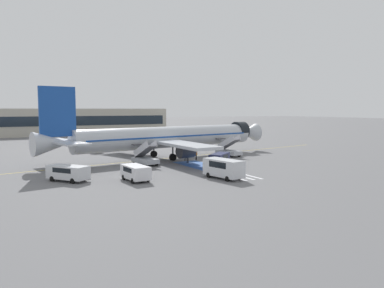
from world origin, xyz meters
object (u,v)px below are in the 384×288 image
object	(u,v)px
ground_crew_1	(188,156)
airliner	(168,137)
ground_crew_0	(185,155)
terminal_building	(60,122)
boarding_stairs_forward	(229,151)
fuel_tanker	(94,142)
service_van_1	(136,172)
service_van_0	(219,159)
boarding_stairs_aft	(145,159)
ground_crew_2	(196,154)
service_van_2	(224,167)
service_van_3	(68,172)

from	to	relation	value
ground_crew_1	airliner	bearing A→B (deg)	127.67
ground_crew_0	terminal_building	size ratio (longest dim) A/B	0.02
boarding_stairs_forward	ground_crew_0	world-z (taller)	boarding_stairs_forward
fuel_tanker	service_van_1	xyz separation A→B (m)	(-4.07, -35.24, -0.54)
airliner	service_van_0	distance (m)	12.80
airliner	ground_crew_0	world-z (taller)	airliner
airliner	ground_crew_0	bearing A→B (deg)	5.11
boarding_stairs_forward	boarding_stairs_aft	distance (m)	17.33
service_van_0	terminal_building	size ratio (longest dim) A/B	0.07
boarding_stairs_aft	ground_crew_2	world-z (taller)	boarding_stairs_aft
airliner	ground_crew_1	bearing A→B (deg)	-5.88
service_van_2	ground_crew_0	bearing A→B (deg)	-111.80
service_van_2	airliner	bearing A→B (deg)	-106.47
service_van_3	terminal_building	size ratio (longest dim) A/B	0.07
boarding_stairs_forward	service_van_0	size ratio (longest dim) A/B	1.16
boarding_stairs_forward	ground_crew_2	distance (m)	7.82
service_van_1	service_van_3	bearing A→B (deg)	-31.57
boarding_stairs_aft	ground_crew_2	distance (m)	9.53
boarding_stairs_forward	ground_crew_1	bearing A→B (deg)	-168.92
ground_crew_2	ground_crew_1	bearing A→B (deg)	133.06
service_van_3	ground_crew_2	world-z (taller)	service_van_3
service_van_3	service_van_1	bearing A→B (deg)	-63.35
terminal_building	service_van_2	bearing A→B (deg)	-87.42
service_van_0	service_van_1	world-z (taller)	service_van_0
service_van_1	terminal_building	bearing A→B (deg)	-98.14
service_van_2	service_van_3	bearing A→B (deg)	-34.06
ground_crew_0	airliner	bearing A→B (deg)	32.22
fuel_tanker	ground_crew_1	xyz separation A→B (m)	(8.32, -25.00, -0.61)
service_van_0	ground_crew_0	size ratio (longest dim) A/B	2.98
fuel_tanker	service_van_2	xyz separation A→B (m)	(5.81, -38.99, -0.25)
boarding_stairs_aft	ground_crew_1	bearing A→B (deg)	-18.27
service_van_1	ground_crew_2	size ratio (longest dim) A/B	2.43
boarding_stairs_forward	ground_crew_2	size ratio (longest dim) A/B	2.97
service_van_0	ground_crew_0	xyz separation A→B (m)	(-1.52, 7.98, -0.28)
fuel_tanker	ground_crew_1	size ratio (longest dim) A/B	5.86
fuel_tanker	service_van_3	bearing A→B (deg)	-100.50
airliner	service_van_0	bearing A→B (deg)	2.84
service_van_3	ground_crew_1	bearing A→B (deg)	-17.17
boarding_stairs_aft	service_van_0	distance (m)	11.27
ground_crew_2	service_van_2	bearing A→B (deg)	167.38
service_van_1	terminal_building	distance (m)	87.24
ground_crew_1	terminal_building	xyz separation A→B (m)	(-6.59, 76.74, 3.26)
boarding_stairs_forward	service_van_0	xyz separation A→B (m)	(-8.16, -9.60, 0.21)
service_van_3	service_van_0	bearing A→B (deg)	-33.78
boarding_stairs_aft	fuel_tanker	world-z (taller)	boarding_stairs_aft
boarding_stairs_forward	airliner	bearing A→B (deg)	156.86
boarding_stairs_aft	boarding_stairs_forward	bearing A→B (deg)	-0.00
ground_crew_0	ground_crew_1	bearing A→B (deg)	179.87
fuel_tanker	ground_crew_1	world-z (taller)	fuel_tanker
terminal_building	boarding_stairs_aft	bearing A→B (deg)	-90.09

